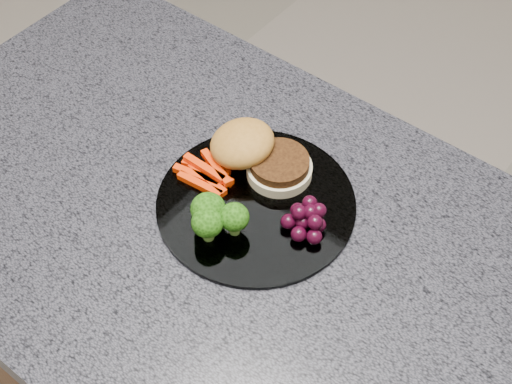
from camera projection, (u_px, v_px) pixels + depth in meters
countertop at (283, 269)px, 0.89m from camera, size 1.20×0.60×0.04m
plate at (256, 203)px, 0.93m from camera, size 0.26×0.26×0.01m
burger at (255, 154)px, 0.95m from camera, size 0.17×0.12×0.05m
carrot_sticks at (206, 174)px, 0.94m from camera, size 0.08×0.06×0.02m
broccoli at (215, 216)px, 0.87m from camera, size 0.07×0.07×0.05m
grape_bunch at (307, 219)px, 0.89m from camera, size 0.06×0.06×0.03m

